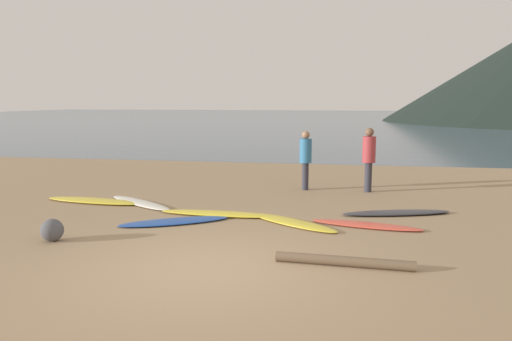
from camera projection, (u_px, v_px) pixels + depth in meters
name	position (u px, v px, depth m)	size (l,w,h in m)	color
ground_plane	(285.00, 176.00, 17.16)	(120.00, 120.00, 0.20)	#997C5B
ocean_water	(331.00, 118.00, 68.40)	(140.00, 100.00, 0.01)	#475B6B
surfboard_0	(95.00, 201.00, 12.23)	(2.67, 0.59, 0.09)	yellow
surfboard_1	(140.00, 203.00, 12.00)	(2.40, 0.45, 0.08)	silver
surfboard_2	(175.00, 221.00, 10.20)	(2.28, 0.59, 0.06)	#1E479E
surfboard_3	(219.00, 214.00, 10.85)	(2.66, 0.48, 0.09)	yellow
surfboard_4	(292.00, 222.00, 10.11)	(2.25, 0.52, 0.07)	yellow
surfboard_5	(366.00, 225.00, 9.91)	(2.23, 0.48, 0.07)	#D84C38
surfboard_6	(396.00, 213.00, 10.92)	(2.46, 0.46, 0.09)	#333338
person_0	(369.00, 154.00, 13.50)	(0.36, 0.36, 1.76)	#2D2D38
person_1	(306.00, 155.00, 13.83)	(0.33, 0.33, 1.66)	#2D2D38
driftwood_log	(344.00, 261.00, 7.55)	(0.16, 0.16, 2.11)	brown
beach_rock_far	(52.00, 230.00, 8.86)	(0.41, 0.41, 0.41)	#4C4C51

